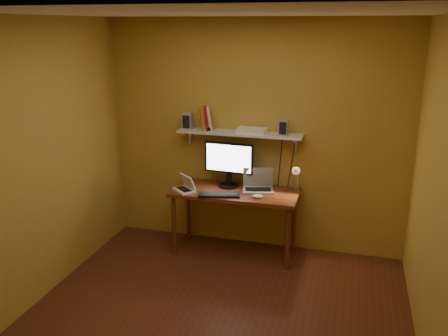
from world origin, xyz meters
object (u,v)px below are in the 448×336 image
(desk, at_px, (235,198))
(router, at_px, (252,130))
(laptop, at_px, (258,184))
(keyboard, at_px, (219,195))
(desk_lamp, at_px, (297,174))
(speaker_left, at_px, (187,121))
(speaker_right, at_px, (284,127))
(mouse, at_px, (258,196))
(shelf_camera, at_px, (209,129))
(wall_shelf, at_px, (240,133))
(netbook, at_px, (186,186))
(monitor, at_px, (229,162))

(desk, height_order, router, router)
(laptop, height_order, keyboard, laptop)
(desk_lamp, relative_size, speaker_left, 2.03)
(keyboard, height_order, speaker_right, speaker_right)
(mouse, xyz_separation_m, shelf_camera, (-0.62, 0.29, 0.64))
(speaker_left, distance_m, speaker_right, 1.10)
(wall_shelf, distance_m, keyboard, 0.73)
(keyboard, bearing_deg, speaker_right, 17.67)
(netbook, bearing_deg, laptop, 57.30)
(desk_lamp, distance_m, router, 0.68)
(netbook, bearing_deg, monitor, 72.92)
(desk_lamp, bearing_deg, netbook, -167.49)
(netbook, bearing_deg, desk_lamp, 52.83)
(monitor, xyz_separation_m, router, (0.25, 0.06, 0.37))
(router, bearing_deg, speaker_left, -179.68)
(monitor, relative_size, mouse, 5.22)
(laptop, relative_size, shelf_camera, 3.53)
(speaker_left, relative_size, speaker_right, 1.10)
(shelf_camera, bearing_deg, laptop, -3.62)
(monitor, bearing_deg, shelf_camera, -176.56)
(laptop, xyz_separation_m, speaker_right, (0.25, 0.08, 0.64))
(keyboard, height_order, desk_lamp, desk_lamp)
(router, bearing_deg, netbook, -153.78)
(mouse, relative_size, speaker_right, 0.64)
(router, bearing_deg, wall_shelf, 179.62)
(netbook, bearing_deg, speaker_right, 57.39)
(keyboard, bearing_deg, laptop, 25.40)
(speaker_left, xyz_separation_m, router, (0.75, 0.00, -0.07))
(speaker_right, bearing_deg, desk, -158.44)
(desk, height_order, desk_lamp, desk_lamp)
(keyboard, distance_m, mouse, 0.41)
(desk_lamp, bearing_deg, router, 172.62)
(netbook, xyz_separation_m, speaker_left, (-0.08, 0.33, 0.67))
(speaker_left, bearing_deg, keyboard, -40.96)
(netbook, xyz_separation_m, mouse, (0.82, -0.02, -0.03))
(monitor, height_order, router, router)
(wall_shelf, xyz_separation_m, shelf_camera, (-0.33, -0.06, 0.05))
(laptop, height_order, netbook, laptop)
(laptop, distance_m, speaker_left, 1.07)
(laptop, bearing_deg, speaker_left, 160.25)
(keyboard, relative_size, desk_lamp, 1.19)
(mouse, xyz_separation_m, speaker_left, (-0.90, 0.34, 0.70))
(speaker_right, bearing_deg, keyboard, -146.73)
(desk, height_order, shelf_camera, shelf_camera)
(monitor, relative_size, shelf_camera, 5.26)
(monitor, bearing_deg, speaker_left, 177.36)
(desk, relative_size, speaker_left, 7.58)
(desk, bearing_deg, netbook, -165.40)
(monitor, bearing_deg, router, 17.62)
(wall_shelf, relative_size, router, 4.48)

